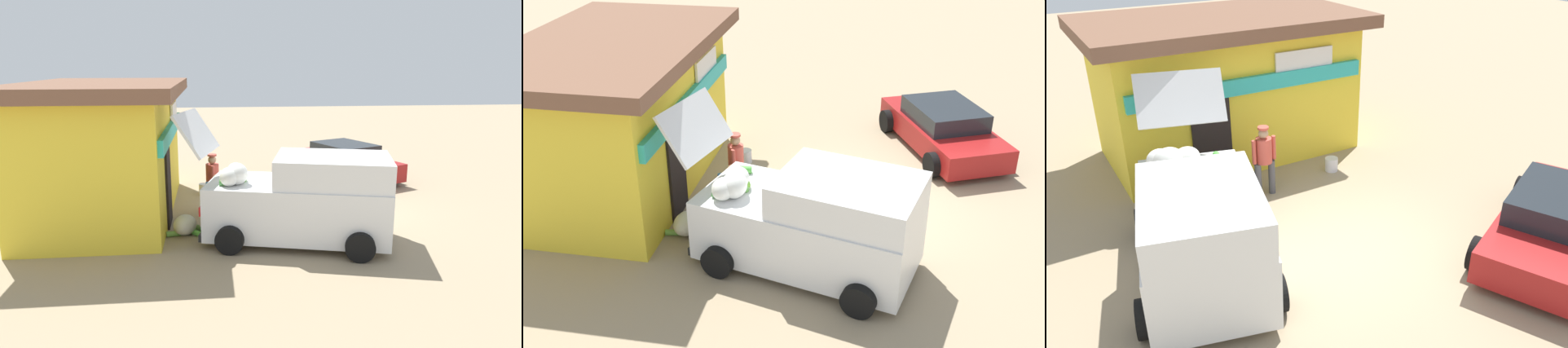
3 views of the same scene
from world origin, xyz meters
The scene contains 8 objects.
ground_plane centered at (0.00, 0.00, 0.00)m, with size 60.00×60.00×0.00m, color #9E896B.
storefront_bar centered at (-0.38, 5.38, 1.77)m, with size 6.65×3.96×3.45m.
delivery_van centered at (-2.90, 0.69, 0.98)m, with size 2.98×4.87×2.88m.
parked_sedan centered at (2.89, -1.92, 0.57)m, with size 4.48×3.34×1.21m.
vendor_standing centered at (-0.71, 2.68, 0.92)m, with size 0.57×0.35×1.61m.
customer_bending centered at (-1.82, 2.53, 0.79)m, with size 0.79×0.58×1.25m.
unloaded_banana_pile centered at (-2.20, 3.33, 0.21)m, with size 0.77×0.90×0.46m.
paint_bucket centered at (1.20, 2.94, 0.16)m, with size 0.31×0.31×0.33m, color silver.
Camera 1 is at (-12.77, 2.68, 3.93)m, focal length 32.40 mm.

